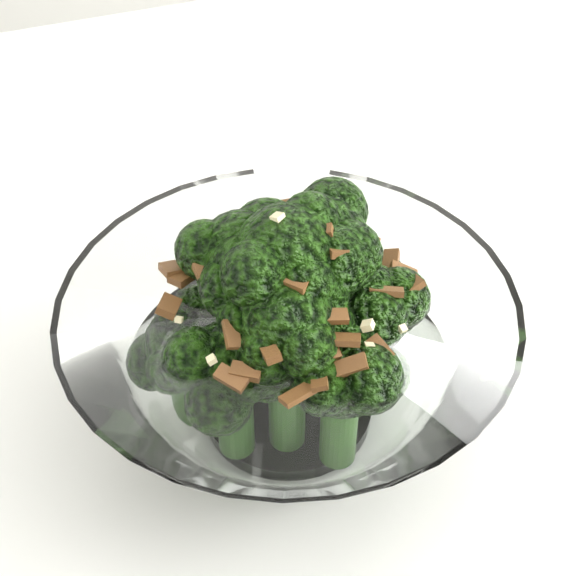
{
  "coord_description": "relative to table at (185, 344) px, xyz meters",
  "views": [
    {
      "loc": [
        -0.03,
        -0.4,
        1.15
      ],
      "look_at": [
        -0.03,
        -0.08,
        0.85
      ],
      "focal_mm": 55.0,
      "sensor_mm": 36.0,
      "label": 1
    }
  ],
  "objects": [
    {
      "name": "table",
      "position": [
        0.0,
        0.0,
        0.0
      ],
      "size": [
        1.41,
        1.19,
        0.75
      ],
      "color": "white",
      "rests_on": "ground"
    },
    {
      "name": "broccoli_dish",
      "position": [
        0.08,
        -0.12,
        0.12
      ],
      "size": [
        0.24,
        0.24,
        0.15
      ],
      "color": "white",
      "rests_on": "table"
    }
  ]
}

